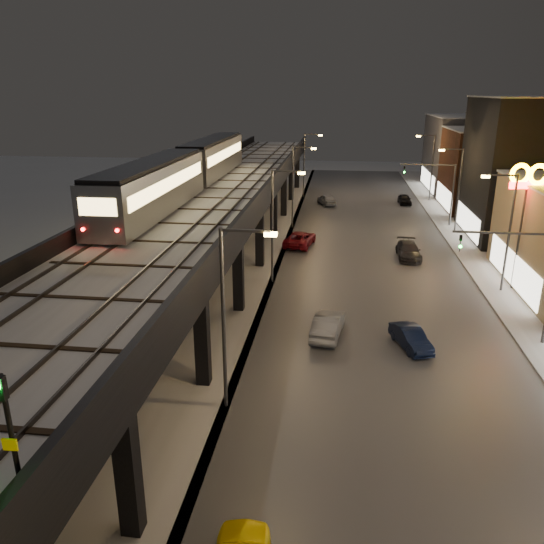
{
  "coord_description": "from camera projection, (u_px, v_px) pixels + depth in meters",
  "views": [
    {
      "loc": [
        4.33,
        -8.91,
        14.63
      ],
      "look_at": [
        0.8,
        18.97,
        5.0
      ],
      "focal_mm": 35.0,
      "sensor_mm": 36.0,
      "label": 1
    }
  ],
  "objects": [
    {
      "name": "road_surface",
      "position": [
        372.0,
        270.0,
        45.57
      ],
      "size": [
        17.0,
        120.0,
        0.06
      ],
      "primitive_type": "cube",
      "color": "#46474D",
      "rests_on": "ground"
    },
    {
      "name": "sidewalk_right",
      "position": [
        493.0,
        274.0,
        44.37
      ],
      "size": [
        4.0,
        120.0,
        0.14
      ],
      "primitive_type": "cube",
      "color": "#9FA1A8",
      "rests_on": "ground"
    },
    {
      "name": "under_viaduct_pavement",
      "position": [
        219.0,
        264.0,
        47.17
      ],
      "size": [
        11.0,
        120.0,
        0.06
      ],
      "primitive_type": "cube",
      "color": "#9FA1A8",
      "rests_on": "ground"
    },
    {
      "name": "elevated_viaduct",
      "position": [
        208.0,
        210.0,
        42.4
      ],
      "size": [
        9.0,
        100.0,
        6.3
      ],
      "color": "black",
      "rests_on": "ground"
    },
    {
      "name": "viaduct_trackbed",
      "position": [
        208.0,
        200.0,
        42.27
      ],
      "size": [
        8.4,
        100.0,
        0.32
      ],
      "color": "#B2B7C1",
      "rests_on": "elevated_viaduct"
    },
    {
      "name": "viaduct_parapet_streetside",
      "position": [
        262.0,
        195.0,
        41.63
      ],
      "size": [
        0.3,
        100.0,
        1.1
      ],
      "primitive_type": "cube",
      "color": "black",
      "rests_on": "elevated_viaduct"
    },
    {
      "name": "viaduct_parapet_far",
      "position": [
        155.0,
        193.0,
        42.66
      ],
      "size": [
        0.3,
        100.0,
        1.1
      ],
      "primitive_type": "cube",
      "color": "black",
      "rests_on": "elevated_viaduct"
    },
    {
      "name": "building_d",
      "position": [
        535.0,
        170.0,
        53.53
      ],
      "size": [
        12.2,
        13.2,
        14.16
      ],
      "color": "black",
      "rests_on": "ground"
    },
    {
      "name": "building_e",
      "position": [
        495.0,
        170.0,
        67.32
      ],
      "size": [
        12.2,
        12.2,
        10.16
      ],
      "color": "#492417",
      "rests_on": "ground"
    },
    {
      "name": "building_f",
      "position": [
        471.0,
        154.0,
        80.29
      ],
      "size": [
        12.2,
        16.2,
        11.16
      ],
      "color": "#424247",
      "rests_on": "ground"
    },
    {
      "name": "streetlight_left_1",
      "position": [
        229.0,
        308.0,
        24.18
      ],
      "size": [
        2.57,
        0.28,
        9.0
      ],
      "color": "#38383A",
      "rests_on": "ground"
    },
    {
      "name": "streetlight_left_2",
      "position": [
        276.0,
        219.0,
        41.07
      ],
      "size": [
        2.57,
        0.28,
        9.0
      ],
      "color": "#38383A",
      "rests_on": "ground"
    },
    {
      "name": "streetlight_right_2",
      "position": [
        507.0,
        225.0,
        39.03
      ],
      "size": [
        2.56,
        0.28,
        9.0
      ],
      "color": "#38383A",
      "rests_on": "ground"
    },
    {
      "name": "streetlight_left_3",
      "position": [
        295.0,
        181.0,
        57.96
      ],
      "size": [
        2.57,
        0.28,
        9.0
      ],
      "color": "#38383A",
      "rests_on": "ground"
    },
    {
      "name": "streetlight_right_3",
      "position": [
        457.0,
        185.0,
        55.93
      ],
      "size": [
        2.56,
        0.28,
        9.0
      ],
      "color": "#38383A",
      "rests_on": "ground"
    },
    {
      "name": "streetlight_left_4",
      "position": [
        306.0,
        161.0,
        74.86
      ],
      "size": [
        2.57,
        0.28,
        9.0
      ],
      "color": "#38383A",
      "rests_on": "ground"
    },
    {
      "name": "streetlight_right_4",
      "position": [
        431.0,
        163.0,
        72.82
      ],
      "size": [
        2.56,
        0.28,
        9.0
      ],
      "color": "#38383A",
      "rests_on": "ground"
    },
    {
      "name": "traffic_light_rig_a",
      "position": [
        534.0,
        274.0,
        30.93
      ],
      "size": [
        6.1,
        0.34,
        7.0
      ],
      "color": "#38383A",
      "rests_on": "ground"
    },
    {
      "name": "traffic_light_rig_b",
      "position": [
        443.0,
        187.0,
        59.08
      ],
      "size": [
        6.1,
        0.34,
        7.0
      ],
      "color": "#38383A",
      "rests_on": "ground"
    },
    {
      "name": "subway_train",
      "position": [
        188.0,
        169.0,
        45.15
      ],
      "size": [
        2.91,
        35.49,
        3.47
      ],
      "color": "gray",
      "rests_on": "viaduct_trackbed"
    },
    {
      "name": "rail_signal",
      "position": [
        4.0,
        411.0,
        10.53
      ],
      "size": [
        0.32,
        0.41,
        2.78
      ],
      "color": "black",
      "rests_on": "viaduct_trackbed"
    },
    {
      "name": "car_near_white",
      "position": [
        328.0,
        326.0,
        33.07
      ],
      "size": [
        2.18,
        4.7,
        1.49
      ],
      "primitive_type": "imported",
      "rotation": [
        0.0,
        0.0,
        3.0
      ],
      "color": "slate",
      "rests_on": "ground"
    },
    {
      "name": "car_mid_silver",
      "position": [
        300.0,
        239.0,
        52.38
      ],
      "size": [
        3.24,
        5.54,
        1.45
      ],
      "primitive_type": "imported",
      "rotation": [
        0.0,
        0.0,
        2.97
      ],
      "color": "maroon",
      "rests_on": "ground"
    },
    {
      "name": "car_far_white",
      "position": [
        326.0,
        200.0,
        71.36
      ],
      "size": [
        3.03,
        4.55,
        1.44
      ],
      "primitive_type": "imported",
      "rotation": [
        0.0,
        0.0,
        3.49
      ],
      "color": "gray",
      "rests_on": "ground"
    },
    {
      "name": "car_onc_silver",
      "position": [
        411.0,
        339.0,
        31.59
      ],
      "size": [
        2.44,
        3.96,
        1.23
      ],
      "primitive_type": "imported",
      "rotation": [
        0.0,
        0.0,
        0.33
      ],
      "color": "black",
      "rests_on": "ground"
    },
    {
      "name": "car_onc_white",
      "position": [
        409.0,
        251.0,
        48.49
      ],
      "size": [
        2.04,
        4.92,
        1.42
      ],
      "primitive_type": "imported",
      "rotation": [
        0.0,
        0.0,
        0.01
      ],
      "color": "#242427",
      "rests_on": "ground"
    },
    {
      "name": "car_onc_red",
      "position": [
        405.0,
        200.0,
        71.73
      ],
      "size": [
        1.71,
        3.88,
        1.3
      ],
      "primitive_type": "imported",
      "rotation": [
        0.0,
        0.0,
        0.05
      ],
      "color": "black",
      "rests_on": "ground"
    },
    {
      "name": "sign_mcdonalds",
      "position": [
        527.0,
        189.0,
        38.65
      ],
      "size": [
        2.89,
        0.67,
        9.7
      ],
      "color": "#38383A",
      "rests_on": "ground"
    }
  ]
}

